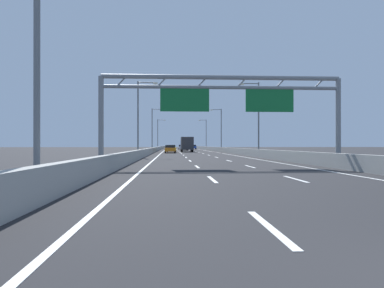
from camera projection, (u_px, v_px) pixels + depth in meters
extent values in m
plane|color=#262628|center=(183.00, 150.00, 103.00)|extent=(260.00, 260.00, 0.00)
cube|color=white|center=(269.00, 227.00, 6.55)|extent=(0.16, 3.00, 0.01)
cube|color=white|center=(212.00, 179.00, 15.54)|extent=(0.16, 3.00, 0.01)
cube|color=white|center=(197.00, 167.00, 24.52)|extent=(0.16, 3.00, 0.01)
cube|color=white|center=(190.00, 161.00, 33.51)|extent=(0.16, 3.00, 0.01)
cube|color=white|center=(186.00, 157.00, 42.49)|extent=(0.16, 3.00, 0.01)
cube|color=white|center=(183.00, 155.00, 51.48)|extent=(0.16, 3.00, 0.01)
cube|color=white|center=(181.00, 154.00, 60.46)|extent=(0.16, 3.00, 0.01)
cube|color=white|center=(180.00, 152.00, 69.45)|extent=(0.16, 3.00, 0.01)
cube|color=white|center=(179.00, 152.00, 78.43)|extent=(0.16, 3.00, 0.01)
cube|color=white|center=(178.00, 151.00, 87.42)|extent=(0.16, 3.00, 0.01)
cube|color=white|center=(177.00, 150.00, 96.40)|extent=(0.16, 3.00, 0.01)
cube|color=white|center=(177.00, 150.00, 105.39)|extent=(0.16, 3.00, 0.01)
cube|color=white|center=(176.00, 149.00, 114.37)|extent=(0.16, 3.00, 0.01)
cube|color=white|center=(176.00, 149.00, 123.36)|extent=(0.16, 3.00, 0.01)
cube|color=white|center=(176.00, 149.00, 132.34)|extent=(0.16, 3.00, 0.01)
cube|color=white|center=(175.00, 149.00, 141.33)|extent=(0.16, 3.00, 0.01)
cube|color=white|center=(175.00, 148.00, 150.31)|extent=(0.16, 3.00, 0.01)
cube|color=white|center=(175.00, 148.00, 159.29)|extent=(0.16, 3.00, 0.01)
cube|color=white|center=(295.00, 179.00, 15.75)|extent=(0.16, 3.00, 0.01)
cube|color=white|center=(250.00, 167.00, 24.73)|extent=(0.16, 3.00, 0.01)
cube|color=white|center=(229.00, 161.00, 33.72)|extent=(0.16, 3.00, 0.01)
cube|color=white|center=(217.00, 157.00, 42.70)|extent=(0.16, 3.00, 0.01)
cube|color=white|center=(209.00, 155.00, 51.69)|extent=(0.16, 3.00, 0.01)
cube|color=white|center=(203.00, 154.00, 60.67)|extent=(0.16, 3.00, 0.01)
cube|color=white|center=(199.00, 152.00, 69.66)|extent=(0.16, 3.00, 0.01)
cube|color=white|center=(196.00, 152.00, 78.64)|extent=(0.16, 3.00, 0.01)
cube|color=white|center=(193.00, 151.00, 87.63)|extent=(0.16, 3.00, 0.01)
cube|color=white|center=(191.00, 150.00, 96.61)|extent=(0.16, 3.00, 0.01)
cube|color=white|center=(189.00, 150.00, 105.60)|extent=(0.16, 3.00, 0.01)
cube|color=white|center=(188.00, 149.00, 114.58)|extent=(0.16, 3.00, 0.01)
cube|color=white|center=(187.00, 149.00, 123.56)|extent=(0.16, 3.00, 0.01)
cube|color=white|center=(186.00, 149.00, 132.55)|extent=(0.16, 3.00, 0.01)
cube|color=white|center=(185.00, 149.00, 141.53)|extent=(0.16, 3.00, 0.01)
cube|color=white|center=(184.00, 148.00, 150.52)|extent=(0.16, 3.00, 0.01)
cube|color=white|center=(183.00, 148.00, 159.50)|extent=(0.16, 3.00, 0.01)
cube|color=white|center=(164.00, 151.00, 90.71)|extent=(0.16, 176.00, 0.01)
cube|color=white|center=(206.00, 151.00, 91.32)|extent=(0.16, 176.00, 0.01)
cube|color=#9E9E99|center=(160.00, 148.00, 112.58)|extent=(0.45, 220.00, 0.95)
cube|color=#9E9E99|center=(205.00, 148.00, 113.38)|extent=(0.45, 220.00, 0.95)
cylinder|color=gray|center=(101.00, 121.00, 25.02)|extent=(0.36, 0.36, 6.20)
cylinder|color=gray|center=(338.00, 122.00, 25.99)|extent=(0.36, 0.36, 6.20)
cylinder|color=gray|center=(222.00, 77.00, 25.51)|extent=(16.70, 0.32, 0.32)
cylinder|color=gray|center=(222.00, 87.00, 25.51)|extent=(16.70, 0.26, 0.26)
cylinder|color=gray|center=(121.00, 81.00, 25.11)|extent=(0.74, 0.10, 0.74)
cylinder|color=gray|center=(162.00, 82.00, 25.27)|extent=(0.74, 0.10, 0.74)
cylinder|color=gray|center=(202.00, 82.00, 25.43)|extent=(0.74, 0.10, 0.74)
cylinder|color=gray|center=(242.00, 83.00, 25.59)|extent=(0.74, 0.10, 0.74)
cylinder|color=gray|center=(281.00, 83.00, 25.75)|extent=(0.74, 0.10, 0.74)
cylinder|color=gray|center=(319.00, 83.00, 25.91)|extent=(0.74, 0.10, 0.74)
cube|color=#146B33|center=(185.00, 100.00, 25.36)|extent=(3.40, 0.12, 1.60)
cube|color=#146B33|center=(270.00, 101.00, 25.70)|extent=(3.40, 0.12, 1.60)
cylinder|color=slate|center=(37.00, 39.00, 11.26)|extent=(0.20, 0.20, 9.50)
cylinder|color=slate|center=(138.00, 119.00, 45.97)|extent=(0.20, 0.20, 9.50)
cylinder|color=slate|center=(147.00, 82.00, 46.04)|extent=(2.20, 0.12, 0.12)
cube|color=#F2EAC6|center=(156.00, 83.00, 46.11)|extent=(0.56, 0.28, 0.20)
cylinder|color=slate|center=(259.00, 119.00, 46.86)|extent=(0.20, 0.20, 9.50)
cylinder|color=slate|center=(250.00, 83.00, 46.81)|extent=(2.20, 0.12, 0.12)
cube|color=#F2EAC6|center=(242.00, 84.00, 46.74)|extent=(0.56, 0.28, 0.20)
cylinder|color=slate|center=(152.00, 130.00, 80.67)|extent=(0.20, 0.20, 9.50)
cylinder|color=slate|center=(157.00, 109.00, 80.75)|extent=(2.20, 0.12, 0.12)
cube|color=#F2EAC6|center=(162.00, 110.00, 80.81)|extent=(0.56, 0.28, 0.20)
cylinder|color=slate|center=(221.00, 130.00, 81.57)|extent=(0.20, 0.20, 9.50)
cylinder|color=slate|center=(216.00, 110.00, 81.51)|extent=(2.20, 0.12, 0.12)
cube|color=#F2EAC6|center=(211.00, 110.00, 81.45)|extent=(0.56, 0.28, 0.20)
cylinder|color=slate|center=(158.00, 134.00, 115.38)|extent=(0.20, 0.20, 9.50)
cylinder|color=slate|center=(161.00, 120.00, 115.45)|extent=(2.20, 0.12, 0.12)
cube|color=#F2EAC6|center=(165.00, 120.00, 115.51)|extent=(0.56, 0.28, 0.20)
cylinder|color=slate|center=(206.00, 134.00, 116.27)|extent=(0.20, 0.20, 9.50)
cylinder|color=slate|center=(203.00, 120.00, 116.22)|extent=(2.20, 0.12, 0.12)
cube|color=#F2EAC6|center=(199.00, 120.00, 116.15)|extent=(0.56, 0.28, 0.20)
cube|color=#2347AD|center=(193.00, 147.00, 119.18)|extent=(1.77, 4.47, 0.67)
cube|color=black|center=(193.00, 146.00, 118.99)|extent=(1.56, 1.81, 0.47)
cylinder|color=black|center=(191.00, 148.00, 120.81)|extent=(0.22, 0.64, 0.64)
cylinder|color=black|center=(195.00, 148.00, 120.91)|extent=(0.22, 0.64, 0.64)
cylinder|color=black|center=(191.00, 148.00, 117.45)|extent=(0.22, 0.64, 0.64)
cylinder|color=black|center=(196.00, 148.00, 117.54)|extent=(0.22, 0.64, 0.64)
cube|color=yellow|center=(171.00, 149.00, 73.03)|extent=(1.84, 4.65, 0.67)
cube|color=black|center=(171.00, 146.00, 73.35)|extent=(1.62, 2.11, 0.46)
cylinder|color=black|center=(167.00, 150.00, 74.76)|extent=(0.22, 0.64, 0.64)
cylinder|color=black|center=(175.00, 150.00, 74.85)|extent=(0.22, 0.64, 0.64)
cylinder|color=black|center=(167.00, 151.00, 71.22)|extent=(0.22, 0.64, 0.64)
cylinder|color=black|center=(175.00, 151.00, 71.31)|extent=(0.22, 0.64, 0.64)
cube|color=#A8ADB2|center=(184.00, 148.00, 93.34)|extent=(1.73, 4.49, 0.63)
cube|color=black|center=(184.00, 146.00, 93.69)|extent=(1.52, 1.87, 0.54)
cylinder|color=black|center=(181.00, 149.00, 94.99)|extent=(0.22, 0.64, 0.64)
cylinder|color=black|center=(187.00, 149.00, 95.08)|extent=(0.22, 0.64, 0.64)
cylinder|color=black|center=(181.00, 149.00, 91.61)|extent=(0.22, 0.64, 0.64)
cylinder|color=black|center=(187.00, 149.00, 91.69)|extent=(0.22, 0.64, 0.64)
cube|color=silver|center=(181.00, 147.00, 116.03)|extent=(1.77, 4.29, 0.63)
cube|color=black|center=(181.00, 146.00, 116.30)|extent=(1.56, 1.87, 0.53)
cylinder|color=black|center=(179.00, 148.00, 117.58)|extent=(0.22, 0.64, 0.64)
cylinder|color=black|center=(183.00, 148.00, 117.67)|extent=(0.22, 0.64, 0.64)
cylinder|color=black|center=(179.00, 148.00, 114.39)|extent=(0.22, 0.64, 0.64)
cylinder|color=black|center=(184.00, 148.00, 114.48)|extent=(0.22, 0.64, 0.64)
cube|color=red|center=(184.00, 148.00, 100.19)|extent=(1.75, 4.49, 0.67)
cube|color=black|center=(184.00, 146.00, 99.84)|extent=(1.54, 1.86, 0.43)
cylinder|color=black|center=(181.00, 149.00, 101.84)|extent=(0.22, 0.64, 0.64)
cylinder|color=black|center=(187.00, 149.00, 101.93)|extent=(0.22, 0.64, 0.64)
cylinder|color=black|center=(182.00, 149.00, 98.45)|extent=(0.22, 0.64, 0.64)
cylinder|color=black|center=(187.00, 149.00, 98.54)|extent=(0.22, 0.64, 0.64)
cube|color=orange|center=(170.00, 149.00, 65.25)|extent=(1.89, 4.47, 0.64)
cube|color=black|center=(170.00, 146.00, 65.12)|extent=(1.66, 1.94, 0.47)
cylinder|color=black|center=(166.00, 151.00, 66.88)|extent=(0.22, 0.64, 0.64)
cylinder|color=black|center=(175.00, 151.00, 66.98)|extent=(0.22, 0.64, 0.64)
cylinder|color=black|center=(165.00, 151.00, 63.52)|extent=(0.22, 0.64, 0.64)
cylinder|color=black|center=(175.00, 151.00, 63.62)|extent=(0.22, 0.64, 0.64)
cube|color=#194799|center=(186.00, 145.00, 79.41)|extent=(2.47, 2.18, 1.88)
cube|color=#333338|center=(187.00, 143.00, 75.42)|extent=(2.47, 5.42, 2.58)
cylinder|color=black|center=(181.00, 149.00, 79.54)|extent=(0.28, 0.96, 0.96)
cylinder|color=black|center=(191.00, 149.00, 79.66)|extent=(0.28, 0.96, 0.96)
cylinder|color=black|center=(182.00, 150.00, 74.04)|extent=(0.28, 0.96, 0.96)
cylinder|color=black|center=(193.00, 150.00, 74.17)|extent=(0.28, 0.96, 0.96)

